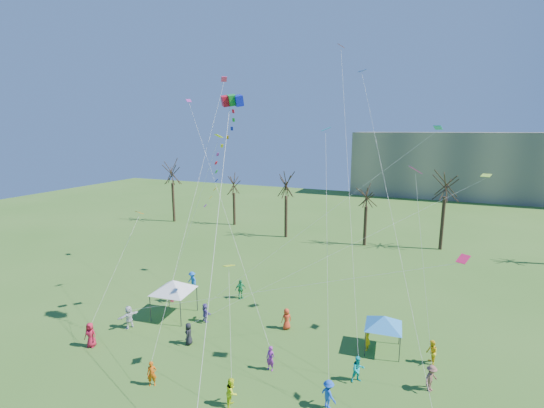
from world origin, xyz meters
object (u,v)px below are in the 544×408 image
at_px(big_box_kite, 223,161).
at_px(canopy_tent_blue, 384,321).
at_px(distant_building, 489,166).
at_px(canopy_tent_white, 173,286).

distance_m(big_box_kite, canopy_tent_blue, 15.95).
bearing_deg(big_box_kite, distant_building, 71.73).
distance_m(distant_building, canopy_tent_white, 80.77).
relative_size(canopy_tent_white, canopy_tent_blue, 1.22).
bearing_deg(canopy_tent_white, distant_building, 67.16).
height_order(canopy_tent_white, canopy_tent_blue, canopy_tent_white).
distance_m(canopy_tent_white, canopy_tent_blue, 17.01).
relative_size(big_box_kite, canopy_tent_white, 4.28).
bearing_deg(canopy_tent_blue, distant_building, 78.81).
bearing_deg(canopy_tent_white, big_box_kite, -16.60).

